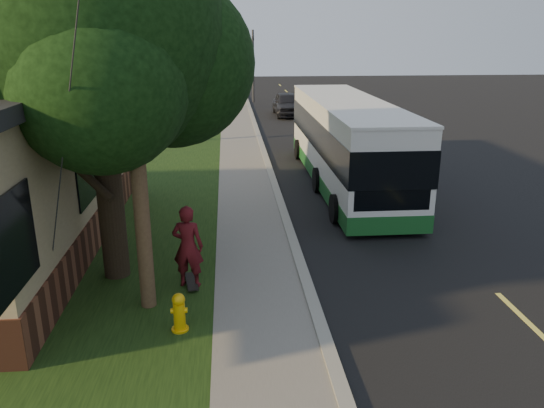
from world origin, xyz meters
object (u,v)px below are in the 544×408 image
Objects in this scene: traffic_signal at (253,61)px; skateboarder at (188,246)px; leafy_tree at (98,39)px; fire_hydrant at (179,312)px; distant_car at (288,104)px; skateboard_main at (192,282)px; bare_tree_far at (207,81)px; bare_tree_near at (189,99)px; transit_bus at (346,140)px; utility_pole at (130,72)px.

skateboarder is (-3.04, -32.19, -2.19)m from traffic_signal.
leafy_tree is 4.57m from skateboarder.
leafy_tree is at bearing -16.39° from skateboarder.
distant_car is at bearing 79.33° from fire_hydrant.
leafy_tree is 8.46× the size of skateboard_main.
skateboard_main is at bearing 86.90° from fire_hydrant.
bare_tree_far is (-0.40, 30.00, 1.57)m from fire_hydrant.
bare_tree_far is (1.17, 27.35, -3.16)m from leafy_tree.
skateboard_main is at bearing -101.77° from distant_car.
bare_tree_near reaches higher than skateboarder.
leafy_tree reaches higher than fire_hydrant.
leafy_tree is 1.42× the size of traffic_signal.
fire_hydrant is 1.88m from skateboard_main.
bare_tree_far is 21.03m from transit_bus.
bare_tree_far reaches higher than distant_car.
skateboard_main is 0.20× the size of distant_car.
skateboard_main is (0.04, 0.03, -0.84)m from skateboarder.
transit_bus is at bearing 57.13° from skateboard_main.
skateboarder is (1.63, -0.83, -4.19)m from leafy_tree.
leafy_tree is at bearing -92.50° from bare_tree_near.
distant_car is (5.73, 25.68, -3.86)m from utility_pole.
bare_tree_far is 0.36× the size of transit_bus.
skateboarder is 25.36m from distant_car.
skateboard_main is 25.32m from distant_car.
traffic_signal is at bearing 81.53° from leafy_tree.
bare_tree_far is at bearing 105.43° from transit_bus.
fire_hydrant is 0.41× the size of skateboarder.
transit_bus is at bearing -74.57° from bare_tree_far.
skateboarder reaches higher than skateboard_main.
utility_pole reaches higher than fire_hydrant.
utility_pole reaches higher than distant_car.
transit_bus is at bearing 55.98° from utility_pole.
transit_bus is (5.90, 8.74, -3.01)m from utility_pole.
skateboarder is at bearing -95.39° from traffic_signal.
utility_pole is at bearing 57.52° from skateboarder.
bare_tree_far is (0.31, 29.01, -2.63)m from utility_pole.
bare_tree_near reaches higher than distant_car.
bare_tree_near is at bearing 93.54° from skateboard_main.
transit_bus reaches higher than fire_hydrant.
distant_car is (1.92, -7.32, -2.40)m from traffic_signal.
fire_hydrant is 0.13× the size of traffic_signal.
traffic_signal is 3.03× the size of skateboarder.
bare_tree_far is (0.50, 12.00, -0.15)m from bare_tree_near.
traffic_signal is 32.40m from skateboarder.
utility_pole reaches higher than leafy_tree.
utility_pole reaches higher than bare_tree_far.
skateboard_main is at bearing -125.79° from skateboarder.
distant_car is at bearing -31.48° from bare_tree_far.
distant_car is at bearing -75.28° from traffic_signal.
bare_tree_near is at bearing 90.66° from utility_pole.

